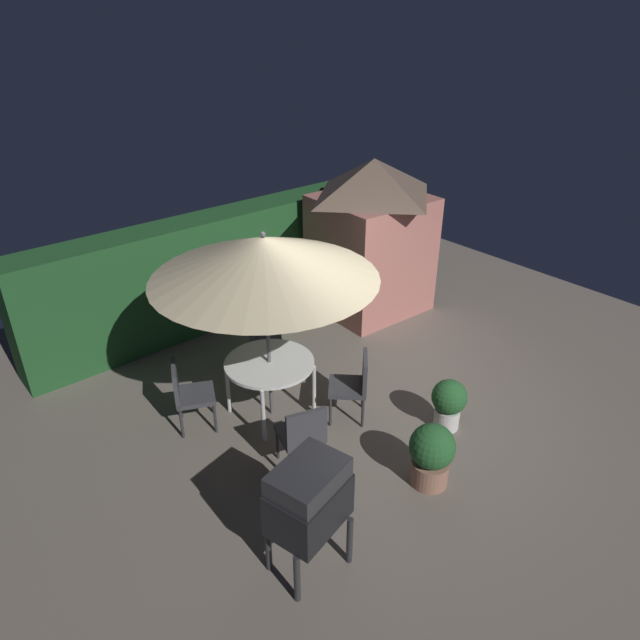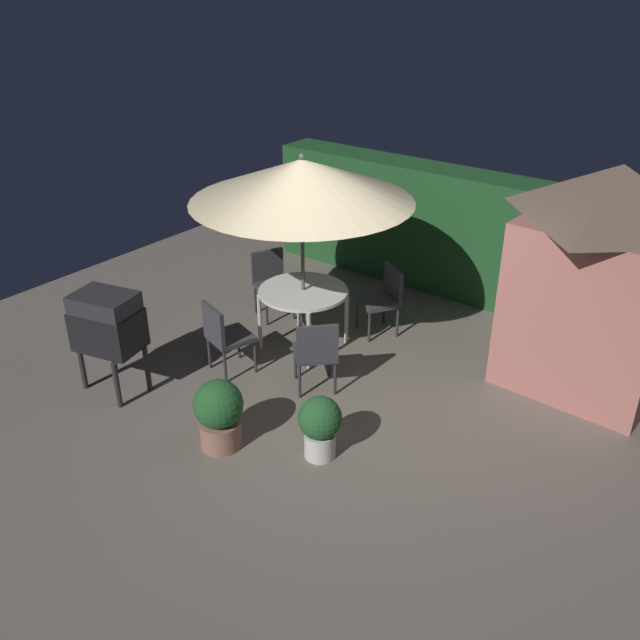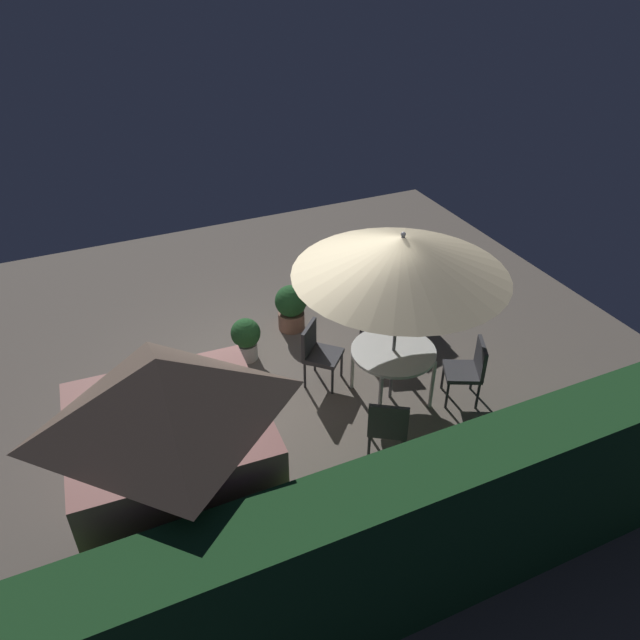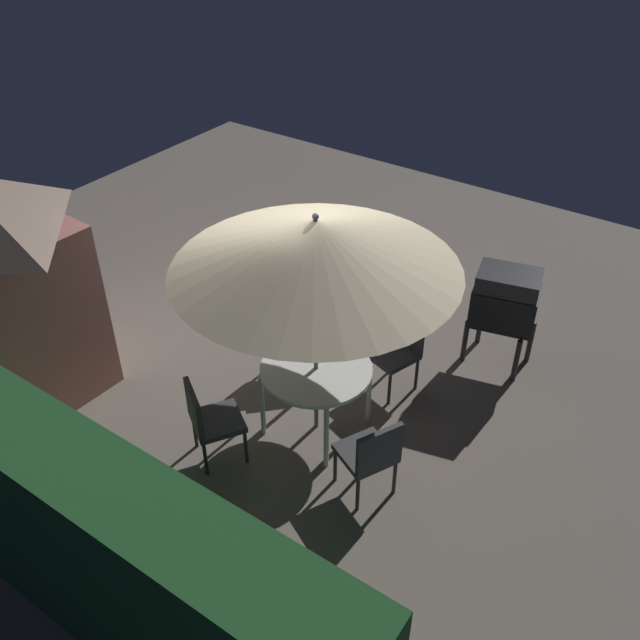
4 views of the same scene
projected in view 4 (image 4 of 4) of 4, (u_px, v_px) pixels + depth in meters
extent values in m
plane|color=#6B6056|center=(277.00, 345.00, 8.36)|extent=(11.00, 11.00, 0.00)
cube|color=#1E4C23|center=(3.00, 478.00, 5.50)|extent=(6.85, 0.64, 1.79)
cylinder|color=white|center=(316.00, 369.00, 6.80)|extent=(1.11, 1.11, 0.04)
cylinder|color=beige|center=(369.00, 393.00, 7.11)|extent=(0.05, 0.05, 0.74)
cylinder|color=beige|center=(307.00, 365.00, 7.46)|extent=(0.05, 0.05, 0.74)
cylinder|color=beige|center=(326.00, 438.00, 6.59)|extent=(0.05, 0.05, 0.74)
cylinder|color=beige|center=(262.00, 406.00, 6.95)|extent=(0.05, 0.05, 0.74)
cylinder|color=#4C4C51|center=(316.00, 334.00, 6.54)|extent=(0.04, 0.04, 2.40)
cone|color=beige|center=(316.00, 245.00, 5.98)|extent=(2.61, 2.61, 0.49)
sphere|color=#4C4C51|center=(315.00, 217.00, 5.82)|extent=(0.06, 0.06, 0.06)
cube|color=black|center=(504.00, 306.00, 7.68)|extent=(0.80, 0.65, 0.45)
cube|color=#2B2B2E|center=(509.00, 281.00, 7.49)|extent=(0.76, 0.62, 0.20)
cylinder|color=#262628|center=(530.00, 342.00, 7.96)|extent=(0.06, 0.06, 0.55)
cylinder|color=#262628|center=(480.00, 323.00, 8.25)|extent=(0.06, 0.06, 0.55)
cylinder|color=#262628|center=(516.00, 361.00, 7.68)|extent=(0.06, 0.06, 0.55)
cylinder|color=#262628|center=(465.00, 341.00, 7.97)|extent=(0.06, 0.06, 0.55)
cube|color=#38383D|center=(392.00, 355.00, 7.49)|extent=(0.58, 0.58, 0.06)
cube|color=#38383D|center=(408.00, 331.00, 7.46)|extent=(0.45, 0.19, 0.45)
cylinder|color=#2C2C30|center=(417.00, 373.00, 7.59)|extent=(0.04, 0.04, 0.45)
cylinder|color=#2C2C30|center=(392.00, 355.00, 7.85)|extent=(0.04, 0.04, 0.45)
cylinder|color=#2C2C30|center=(389.00, 388.00, 7.39)|extent=(0.04, 0.04, 0.45)
cylinder|color=#2C2C30|center=(365.00, 369.00, 7.65)|extent=(0.04, 0.04, 0.45)
cube|color=#38383D|center=(300.00, 337.00, 7.75)|extent=(0.65, 0.65, 0.06)
cube|color=#38383D|center=(296.00, 310.00, 7.78)|extent=(0.36, 0.37, 0.45)
cylinder|color=#2C2C30|center=(314.00, 340.00, 8.07)|extent=(0.04, 0.04, 0.45)
cylinder|color=#2C2C30|center=(280.00, 344.00, 8.01)|extent=(0.04, 0.04, 0.45)
cylinder|color=#2C2C30|center=(321.00, 361.00, 7.75)|extent=(0.04, 0.04, 0.45)
cylinder|color=#2C2C30|center=(285.00, 366.00, 7.69)|extent=(0.04, 0.04, 0.45)
cube|color=#38383D|center=(218.00, 421.00, 6.66)|extent=(0.64, 0.64, 0.06)
cube|color=#38383D|center=(194.00, 410.00, 6.46)|extent=(0.41, 0.29, 0.45)
cylinder|color=#2C2C30|center=(195.00, 430.00, 6.88)|extent=(0.04, 0.04, 0.45)
cylinder|color=#2C2C30|center=(205.00, 458.00, 6.58)|extent=(0.04, 0.04, 0.45)
cylinder|color=#2C2C30|center=(234.00, 419.00, 7.01)|extent=(0.04, 0.04, 0.45)
cylinder|color=#2C2C30|center=(246.00, 446.00, 6.71)|extent=(0.04, 0.04, 0.45)
cube|color=#38383D|center=(366.00, 453.00, 6.33)|extent=(0.61, 0.61, 0.06)
cube|color=#38383D|center=(379.00, 450.00, 6.05)|extent=(0.25, 0.44, 0.45)
cylinder|color=#2C2C30|center=(358.00, 493.00, 6.24)|extent=(0.04, 0.04, 0.45)
cylinder|color=#2C2C30|center=(395.00, 476.00, 6.40)|extent=(0.04, 0.04, 0.45)
cylinder|color=#2C2C30|center=(335.00, 464.00, 6.52)|extent=(0.04, 0.04, 0.45)
cylinder|color=#2C2C30|center=(371.00, 448.00, 6.68)|extent=(0.04, 0.04, 0.45)
cylinder|color=silver|center=(294.00, 298.00, 8.94)|extent=(0.31, 0.31, 0.27)
sphere|color=#235628|center=(293.00, 277.00, 8.76)|extent=(0.43, 0.43, 0.43)
cylinder|color=#936651|center=(373.00, 303.00, 8.84)|extent=(0.41, 0.41, 0.29)
sphere|color=#235628|center=(374.00, 279.00, 8.63)|extent=(0.50, 0.50, 0.50)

